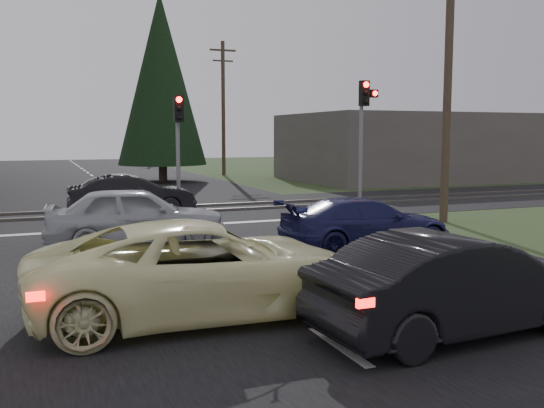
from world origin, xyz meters
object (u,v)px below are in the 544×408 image
utility_pole_far (154,116)px  traffic_signal_center (178,134)px  dark_hatchback (458,285)px  silver_car (137,216)px  traffic_signal_right (364,120)px  blue_sedan (366,224)px  dark_car_far (132,195)px  cream_coupe (205,269)px  utility_pole_mid (223,106)px  utility_pole_near (448,72)px

utility_pole_far → traffic_signal_center: bearing=-99.6°
dark_hatchback → silver_car: (-3.08, 8.50, 0.04)m
traffic_signal_right → blue_sedan: size_ratio=1.09×
dark_hatchback → utility_pole_far: bearing=-11.0°
traffic_signal_right → dark_hatchback: (-5.78, -12.61, -2.60)m
dark_hatchback → blue_sedan: bearing=-23.3°
utility_pole_far → dark_car_far: 44.91m
cream_coupe → dark_hatchback: size_ratio=1.23×
traffic_signal_right → blue_sedan: traffic_signal_right is taller
traffic_signal_right → dark_hatchback: size_ratio=1.09×
silver_car → dark_car_far: (0.75, 5.83, -0.05)m
traffic_signal_center → blue_sedan: bearing=-70.1°
utility_pole_mid → dark_car_far: bearing=-115.7°
utility_pole_far → dark_car_far: utility_pole_far is taller
cream_coupe → silver_car: silver_car is taller
dark_car_far → traffic_signal_right: bearing=-100.1°
blue_sedan → dark_car_far: 9.40m
utility_pole_mid → cream_coupe: (-9.77, -31.00, -3.99)m
traffic_signal_right → cream_coupe: 13.93m
traffic_signal_center → traffic_signal_right: bearing=-10.4°
cream_coupe → silver_car: (-0.04, 6.37, 0.02)m
traffic_signal_right → traffic_signal_center: (-6.55, 1.20, -0.51)m
traffic_signal_right → utility_pole_near: utility_pole_near is taller
cream_coupe → silver_car: bearing=1.8°
silver_car → utility_pole_far: bearing=-5.3°
dark_hatchback → utility_pole_near: bearing=-40.8°
cream_coupe → traffic_signal_right: bearing=-38.6°
traffic_signal_center → silver_car: (-2.31, -5.31, -2.05)m
silver_car → dark_car_far: bearing=-1.5°
traffic_signal_right → dark_car_far: bearing=168.0°
dark_hatchback → cream_coupe: bearing=50.5°
utility_pole_mid → utility_pole_far: 25.00m
traffic_signal_center → dark_car_far: bearing=161.5°
traffic_signal_center → utility_pole_mid: 20.82m
utility_pole_far → cream_coupe: 56.99m
traffic_signal_center → utility_pole_near: bearing=-32.0°
dark_hatchback → traffic_signal_right: bearing=-29.0°
dark_hatchback → silver_car: silver_car is taller
traffic_signal_right → silver_car: bearing=-155.1°
utility_pole_mid → utility_pole_far: bearing=90.0°
traffic_signal_center → dark_hatchback: size_ratio=0.95×
utility_pole_mid → utility_pole_far: same height
dark_car_far → utility_pole_mid: bearing=-23.8°
utility_pole_mid → silver_car: size_ratio=2.04×
utility_pole_mid → utility_pole_near: bearing=-90.0°
utility_pole_near → utility_pole_mid: size_ratio=1.00×
utility_pole_mid → dark_hatchback: 34.05m
dark_hatchback → dark_car_far: size_ratio=1.01×
silver_car → cream_coupe: bearing=-173.8°
cream_coupe → utility_pole_far: bearing=-8.5°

